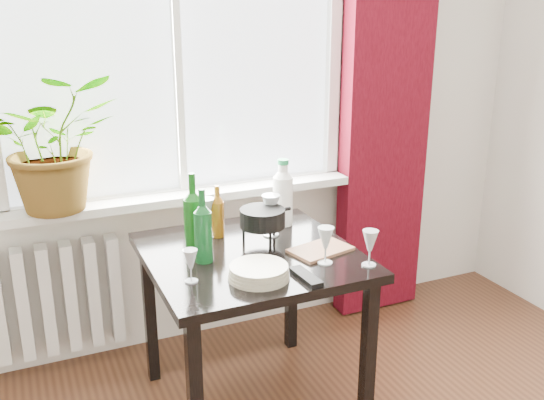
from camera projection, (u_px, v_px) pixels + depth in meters
name	position (u px, v px, depth m)	size (l,w,h in m)	color
window	(175.00, 32.00, 2.80)	(1.72, 0.08, 1.62)	white
windowsill	(186.00, 195.00, 2.98)	(1.72, 0.20, 0.04)	silver
curtain	(387.00, 87.00, 3.24)	(0.50, 0.12, 2.56)	#3B050E
radiator	(35.00, 302.00, 2.86)	(0.80, 0.10, 0.55)	silver
table	(251.00, 272.00, 2.55)	(0.85, 0.85, 0.74)	black
potted_plant	(55.00, 143.00, 2.63)	(0.55, 0.47, 0.61)	#20701E
wine_bottle_left	(203.00, 225.00, 2.39)	(0.07, 0.07, 0.31)	#0D441A
wine_bottle_right	(193.00, 213.00, 2.47)	(0.08, 0.08, 0.34)	#0D440E
bottle_amber	(218.00, 211.00, 2.66)	(0.06, 0.06, 0.24)	brown
cleaning_bottle	(283.00, 191.00, 2.78)	(0.09, 0.09, 0.32)	white
wineglass_front_right	(326.00, 245.00, 2.39)	(0.07, 0.07, 0.16)	silver
wineglass_far_right	(370.00, 248.00, 2.37)	(0.07, 0.07, 0.15)	silver
wineglass_back_center	(271.00, 215.00, 2.67)	(0.08, 0.08, 0.19)	silver
wineglass_back_left	(206.00, 217.00, 2.66)	(0.08, 0.08, 0.18)	silver
wineglass_front_left	(191.00, 266.00, 2.23)	(0.06, 0.06, 0.13)	silver
plate_stack	(259.00, 272.00, 2.27)	(0.23, 0.23, 0.05)	#BEB99E
fondue_pot	(262.00, 226.00, 2.60)	(0.22, 0.19, 0.15)	black
tv_remote	(306.00, 277.00, 2.27)	(0.05, 0.18, 0.02)	black
cutting_board	(320.00, 250.00, 2.53)	(0.25, 0.16, 0.01)	#925F42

